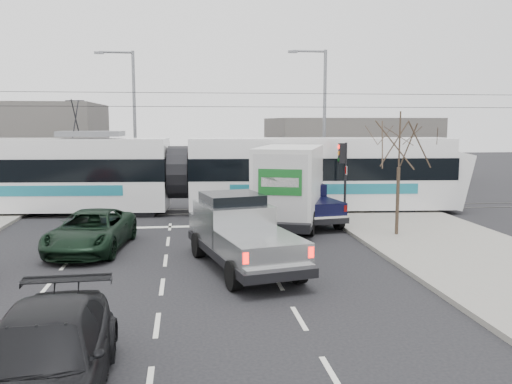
{
  "coord_description": "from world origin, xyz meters",
  "views": [
    {
      "loc": [
        -1.0,
        -18.38,
        4.75
      ],
      "look_at": [
        1.96,
        3.96,
        1.8
      ],
      "focal_mm": 38.0,
      "sensor_mm": 36.0,
      "label": 1
    }
  ],
  "objects": [
    {
      "name": "tram",
      "position": [
        -1.35,
        9.78,
        2.05
      ],
      "size": [
        28.48,
        5.19,
        5.78
      ],
      "rotation": [
        0.0,
        0.0,
        -0.08
      ],
      "color": "white",
      "rests_on": "ground"
    },
    {
      "name": "sidewalk_right",
      "position": [
        9.0,
        0.0,
        0.07
      ],
      "size": [
        6.0,
        60.0,
        0.15
      ],
      "primitive_type": "cube",
      "color": "gray",
      "rests_on": "ground"
    },
    {
      "name": "building_right",
      "position": [
        12.0,
        24.0,
        2.5
      ],
      "size": [
        12.0,
        10.0,
        5.0
      ],
      "primitive_type": "cube",
      "color": "#625C58",
      "rests_on": "ground"
    },
    {
      "name": "street_lamp_far",
      "position": [
        -4.19,
        16.0,
        5.11
      ],
      "size": [
        2.38,
        0.25,
        9.0
      ],
      "color": "slate",
      "rests_on": "ground"
    },
    {
      "name": "silver_pickup",
      "position": [
        0.77,
        -1.01,
        1.15
      ],
      "size": [
        3.52,
        6.7,
        2.32
      ],
      "rotation": [
        0.0,
        0.0,
        0.22
      ],
      "color": "black",
      "rests_on": "ground"
    },
    {
      "name": "dark_car",
      "position": [
        -3.41,
        -9.38,
        0.78
      ],
      "size": [
        2.36,
        5.43,
        1.56
      ],
      "primitive_type": "imported",
      "rotation": [
        0.0,
        0.0,
        0.03
      ],
      "color": "black",
      "rests_on": "ground"
    },
    {
      "name": "rails",
      "position": [
        0.0,
        10.0,
        0.01
      ],
      "size": [
        60.0,
        1.6,
        0.03
      ],
      "primitive_type": "cube",
      "color": "#33302D",
      "rests_on": "ground"
    },
    {
      "name": "catenary",
      "position": [
        0.0,
        10.0,
        3.88
      ],
      "size": [
        60.0,
        0.2,
        7.0
      ],
      "color": "black",
      "rests_on": "ground"
    },
    {
      "name": "street_lamp_near",
      "position": [
        7.31,
        14.0,
        5.11
      ],
      "size": [
        2.38,
        0.25,
        9.0
      ],
      "color": "slate",
      "rests_on": "ground"
    },
    {
      "name": "bare_tree",
      "position": [
        7.6,
        2.5,
        3.79
      ],
      "size": [
        2.4,
        2.4,
        5.0
      ],
      "color": "#47382B",
      "rests_on": "ground"
    },
    {
      "name": "ground",
      "position": [
        0.0,
        0.0,
        0.0
      ],
      "size": [
        120.0,
        120.0,
        0.0
      ],
      "primitive_type": "plane",
      "color": "black",
      "rests_on": "ground"
    },
    {
      "name": "traffic_signal",
      "position": [
        6.47,
        6.5,
        2.74
      ],
      "size": [
        0.44,
        0.44,
        3.6
      ],
      "color": "black",
      "rests_on": "ground"
    },
    {
      "name": "navy_pickup",
      "position": [
        4.59,
        6.24,
        1.05
      ],
      "size": [
        2.6,
        5.27,
        2.13
      ],
      "rotation": [
        0.0,
        0.0,
        0.15
      ],
      "color": "black",
      "rests_on": "ground"
    },
    {
      "name": "box_truck",
      "position": [
        3.78,
        5.51,
        1.8
      ],
      "size": [
        4.79,
        7.71,
        3.65
      ],
      "rotation": [
        0.0,
        0.0,
        -0.34
      ],
      "color": "black",
      "rests_on": "ground"
    },
    {
      "name": "green_car",
      "position": [
        -4.46,
        1.86,
        0.73
      ],
      "size": [
        3.06,
        5.53,
        1.47
      ],
      "primitive_type": "imported",
      "rotation": [
        0.0,
        0.0,
        -0.12
      ],
      "color": "black",
      "rests_on": "ground"
    }
  ]
}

